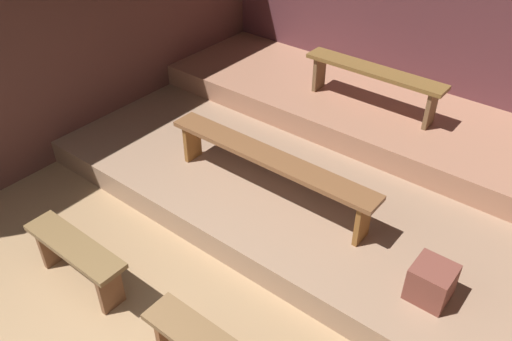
{
  "coord_description": "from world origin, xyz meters",
  "views": [
    {
      "loc": [
        2.43,
        -0.81,
        3.6
      ],
      "look_at": [
        -0.23,
        2.53,
        0.48
      ],
      "focal_mm": 36.43,
      "sensor_mm": 36.0,
      "label": 1
    }
  ],
  "objects_px": {
    "bench_floor_left": "(76,254)",
    "bench_lower_center": "(269,162)",
    "bench_middle_center": "(374,77)",
    "wooden_crate_lower": "(431,282)"
  },
  "relations": [
    {
      "from": "bench_lower_center",
      "to": "bench_floor_left",
      "type": "bearing_deg",
      "value": -112.48
    },
    {
      "from": "bench_lower_center",
      "to": "wooden_crate_lower",
      "type": "xyz_separation_m",
      "value": [
        1.82,
        -0.24,
        -0.24
      ]
    },
    {
      "from": "bench_floor_left",
      "to": "bench_middle_center",
      "type": "distance_m",
      "value": 3.75
    },
    {
      "from": "bench_middle_center",
      "to": "wooden_crate_lower",
      "type": "bearing_deg",
      "value": -50.58
    },
    {
      "from": "wooden_crate_lower",
      "to": "bench_lower_center",
      "type": "bearing_deg",
      "value": 172.57
    },
    {
      "from": "bench_middle_center",
      "to": "wooden_crate_lower",
      "type": "xyz_separation_m",
      "value": [
        1.69,
        -2.06,
        -0.5
      ]
    },
    {
      "from": "bench_floor_left",
      "to": "bench_lower_center",
      "type": "xyz_separation_m",
      "value": [
        0.74,
        1.78,
        0.32
      ]
    },
    {
      "from": "bench_floor_left",
      "to": "wooden_crate_lower",
      "type": "xyz_separation_m",
      "value": [
        2.55,
        1.54,
        0.07
      ]
    },
    {
      "from": "bench_floor_left",
      "to": "bench_lower_center",
      "type": "relative_size",
      "value": 0.46
    },
    {
      "from": "bench_floor_left",
      "to": "wooden_crate_lower",
      "type": "relative_size",
      "value": 3.39
    }
  ]
}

